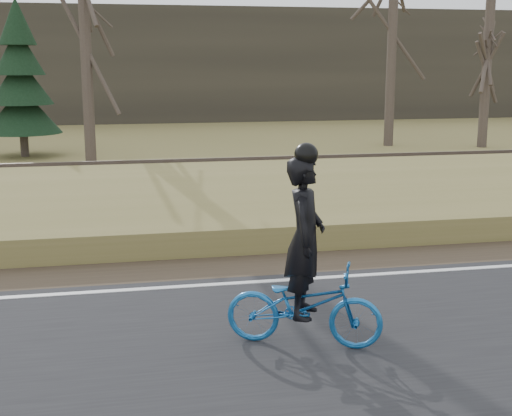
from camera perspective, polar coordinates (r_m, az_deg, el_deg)
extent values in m
plane|color=olive|center=(10.27, 0.83, -6.57)|extent=(120.00, 120.00, 0.00)
cube|color=black|center=(8.00, 4.79, -11.85)|extent=(120.00, 6.00, 0.06)
cube|color=silver|center=(10.44, 0.59, -5.89)|extent=(120.00, 0.12, 0.01)
cube|color=#473A2B|center=(11.39, -0.48, -4.62)|extent=(120.00, 1.60, 0.04)
cube|color=olive|center=(14.20, -2.83, -0.50)|extent=(120.00, 5.00, 0.44)
cube|color=slate|center=(17.90, -4.71, 2.03)|extent=(120.00, 3.00, 0.45)
cube|color=black|center=(17.85, -4.73, 2.97)|extent=(120.00, 2.40, 0.14)
cube|color=brown|center=(17.13, -4.44, 3.09)|extent=(120.00, 0.07, 0.15)
cube|color=brown|center=(18.54, -5.01, 3.74)|extent=(120.00, 0.07, 0.15)
cube|color=#383328|center=(39.58, -8.77, 11.25)|extent=(120.00, 4.00, 6.00)
imported|color=#17599E|center=(8.09, 3.87, -7.78)|extent=(1.86, 1.25, 0.93)
imported|color=black|center=(7.87, 3.94, -2.38)|extent=(0.65, 0.77, 1.80)
sphere|color=black|center=(7.70, 4.04, 4.28)|extent=(0.26, 0.26, 0.26)
cylinder|color=#4D4138|center=(22.98, -13.51, 13.32)|extent=(0.36, 0.36, 7.99)
cylinder|color=#4D4138|center=(27.97, 10.86, 13.76)|extent=(0.36, 0.36, 8.64)
cylinder|color=#4D4138|center=(28.32, 17.99, 10.90)|extent=(0.36, 0.36, 6.19)
cylinder|color=#4D4138|center=(25.67, -18.06, 5.12)|extent=(0.28, 0.28, 1.07)
cone|color=black|center=(25.59, -18.20, 7.44)|extent=(2.60, 2.60, 1.55)
cone|color=black|center=(25.54, -18.34, 9.63)|extent=(2.15, 2.15, 1.55)
cone|color=black|center=(25.53, -18.49, 11.81)|extent=(1.70, 1.70, 1.55)
cone|color=black|center=(25.57, -18.63, 14.00)|extent=(1.25, 1.25, 1.55)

